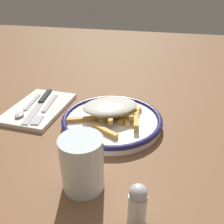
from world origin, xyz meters
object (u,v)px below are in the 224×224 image
object	(u,v)px
spoon	(25,109)
salt_shaker	(137,204)
napkin	(39,108)
fork	(46,108)
fries_heap	(112,109)
knife	(41,102)
plate	(112,121)
water_glass	(81,163)

from	to	relation	value
spoon	salt_shaker	world-z (taller)	salt_shaker
napkin	fork	bearing A→B (deg)	157.78
fork	spoon	world-z (taller)	spoon
fries_heap	salt_shaker	distance (m)	0.30
knife	napkin	bearing A→B (deg)	99.38
spoon	napkin	bearing A→B (deg)	-124.43
fries_heap	fork	xyz separation A→B (m)	(0.20, -0.01, -0.03)
plate	water_glass	size ratio (longest dim) A/B	2.49
plate	napkin	size ratio (longest dim) A/B	1.20
fries_heap	water_glass	world-z (taller)	water_glass
water_glass	salt_shaker	xyz separation A→B (m)	(-0.11, 0.05, -0.01)
plate	water_glass	bearing A→B (deg)	89.48
fork	knife	bearing A→B (deg)	-43.25
napkin	salt_shaker	distance (m)	0.45
spoon	salt_shaker	bearing A→B (deg)	143.90
knife	water_glass	xyz separation A→B (m)	(-0.23, 0.27, 0.04)
plate	napkin	world-z (taller)	plate
fries_heap	salt_shaker	bearing A→B (deg)	111.67
plate	fork	bearing A→B (deg)	-4.89
fork	knife	xyz separation A→B (m)	(0.03, -0.03, 0.00)
fries_heap	knife	bearing A→B (deg)	-9.71
fries_heap	knife	world-z (taller)	fries_heap
water_glass	plate	bearing A→B (deg)	-90.52
plate	fries_heap	distance (m)	0.03
fries_heap	napkin	distance (m)	0.23
salt_shaker	fork	bearing A→B (deg)	-42.89
knife	salt_shaker	size ratio (longest dim) A/B	2.74
fork	water_glass	size ratio (longest dim) A/B	1.67
fries_heap	spoon	bearing A→B (deg)	3.18
water_glass	spoon	bearing A→B (deg)	-40.14
fries_heap	salt_shaker	world-z (taller)	salt_shaker
napkin	water_glass	bearing A→B (deg)	132.69
napkin	salt_shaker	xyz separation A→B (m)	(-0.34, 0.30, 0.03)
fries_heap	fork	world-z (taller)	fries_heap
plate	fork	xyz separation A→B (m)	(0.20, -0.02, 0.00)
spoon	water_glass	distance (m)	0.33
knife	spoon	xyz separation A→B (m)	(0.02, 0.05, 0.00)
napkin	fork	distance (m)	0.03
spoon	salt_shaker	size ratio (longest dim) A/B	1.99
plate	fork	world-z (taller)	plate
water_glass	knife	bearing A→B (deg)	-49.00
fries_heap	napkin	size ratio (longest dim) A/B	0.91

